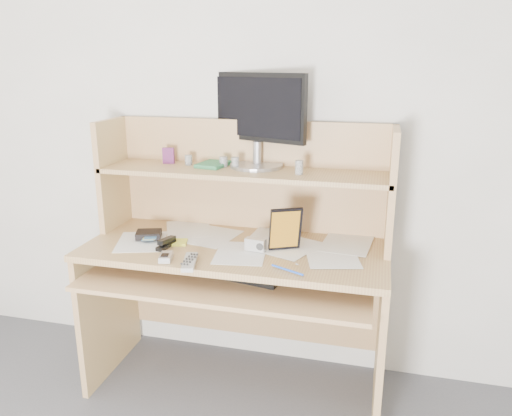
% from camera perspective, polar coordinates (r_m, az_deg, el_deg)
% --- Properties ---
extents(back_wall, '(3.60, 0.04, 2.50)m').
position_cam_1_polar(back_wall, '(2.50, -0.44, 8.97)').
color(back_wall, silver).
rests_on(back_wall, floor).
extents(desk, '(1.40, 0.70, 1.30)m').
position_cam_1_polar(desk, '(2.41, -1.86, -4.98)').
color(desk, tan).
rests_on(desk, floor).
extents(paper_clutter, '(1.32, 0.54, 0.01)m').
position_cam_1_polar(paper_clutter, '(2.32, -2.42, -4.33)').
color(paper_clutter, silver).
rests_on(paper_clutter, desk).
extents(keyboard, '(0.42, 0.22, 0.03)m').
position_cam_1_polar(keyboard, '(2.26, -1.93, -7.41)').
color(keyboard, black).
rests_on(keyboard, desk).
extents(tv_remote, '(0.09, 0.19, 0.02)m').
position_cam_1_polar(tv_remote, '(2.13, -7.60, -6.13)').
color(tv_remote, '#A6A6A1').
rests_on(tv_remote, paper_clutter).
extents(flip_phone, '(0.07, 0.10, 0.02)m').
position_cam_1_polar(flip_phone, '(2.19, -10.26, -5.43)').
color(flip_phone, '#B5B6B8').
rests_on(flip_phone, paper_clutter).
extents(stapler, '(0.05, 0.13, 0.04)m').
position_cam_1_polar(stapler, '(2.33, -10.25, -3.89)').
color(stapler, black).
rests_on(stapler, paper_clutter).
extents(wallet, '(0.14, 0.13, 0.03)m').
position_cam_1_polar(wallet, '(2.47, -12.16, -2.96)').
color(wallet, black).
rests_on(wallet, paper_clutter).
extents(sticky_note_pad, '(0.10, 0.10, 0.01)m').
position_cam_1_polar(sticky_note_pad, '(2.38, -8.93, -3.90)').
color(sticky_note_pad, yellow).
rests_on(sticky_note_pad, desk).
extents(digital_camera, '(0.10, 0.05, 0.06)m').
position_cam_1_polar(digital_camera, '(2.24, -0.06, -4.21)').
color(digital_camera, silver).
rests_on(digital_camera, paper_clutter).
extents(game_case, '(0.14, 0.08, 0.20)m').
position_cam_1_polar(game_case, '(2.22, 3.38, -2.42)').
color(game_case, black).
rests_on(game_case, paper_clutter).
extents(blue_pen, '(0.15, 0.08, 0.01)m').
position_cam_1_polar(blue_pen, '(2.04, 3.61, -7.08)').
color(blue_pen, blue).
rests_on(blue_pen, paper_clutter).
extents(card_box, '(0.06, 0.03, 0.08)m').
position_cam_1_polar(card_box, '(2.54, -9.97, 5.91)').
color(card_box, '#9E2D15').
rests_on(card_box, desk).
extents(shelf_book, '(0.15, 0.19, 0.02)m').
position_cam_1_polar(shelf_book, '(2.46, -4.86, 5.00)').
color(shelf_book, '#398E50').
rests_on(shelf_book, desk).
extents(chip_stack_a, '(0.04, 0.04, 0.05)m').
position_cam_1_polar(chip_stack_a, '(2.50, -7.71, 5.46)').
color(chip_stack_a, black).
rests_on(chip_stack_a, desk).
extents(chip_stack_b, '(0.04, 0.04, 0.06)m').
position_cam_1_polar(chip_stack_b, '(2.38, -2.39, 5.15)').
color(chip_stack_b, silver).
rests_on(chip_stack_b, desk).
extents(chip_stack_c, '(0.04, 0.04, 0.05)m').
position_cam_1_polar(chip_stack_c, '(2.44, -3.74, 5.31)').
color(chip_stack_c, black).
rests_on(chip_stack_c, desk).
extents(chip_stack_d, '(0.04, 0.04, 0.06)m').
position_cam_1_polar(chip_stack_d, '(2.27, 4.95, 4.64)').
color(chip_stack_d, white).
rests_on(chip_stack_d, desk).
extents(monitor, '(0.49, 0.26, 0.44)m').
position_cam_1_polar(monitor, '(2.41, 0.21, 10.32)').
color(monitor, '#A3A3A8').
rests_on(monitor, desk).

